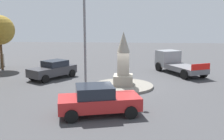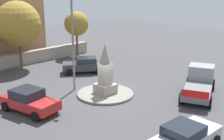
# 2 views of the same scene
# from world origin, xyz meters

# --- Properties ---
(ground_plane) EXTENTS (80.00, 80.00, 0.00)m
(ground_plane) POSITION_xyz_m (0.00, 0.00, 0.00)
(ground_plane) COLOR #424244
(traffic_island) EXTENTS (4.33, 4.33, 0.17)m
(traffic_island) POSITION_xyz_m (0.00, 0.00, 0.08)
(traffic_island) COLOR gray
(traffic_island) RESTS_ON ground
(monument) EXTENTS (1.36, 1.36, 3.82)m
(monument) POSITION_xyz_m (0.00, 0.00, 1.79)
(monument) COLOR #9E9687
(monument) RESTS_ON traffic_island
(streetlamp) EXTENTS (3.76, 0.28, 8.26)m
(streetlamp) POSITION_xyz_m (-2.54, -1.10, 5.01)
(streetlamp) COLOR slate
(streetlamp) RESTS_ON ground
(car_red_parked_right) EXTENTS (4.40, 2.82, 1.53)m
(car_red_parked_right) POSITION_xyz_m (-1.06, -5.75, 0.78)
(car_red_parked_right) COLOR #B22323
(car_red_parked_right) RESTS_ON ground
(car_dark_grey_far_side) EXTENTS (3.60, 4.27, 1.49)m
(car_dark_grey_far_side) POSITION_xyz_m (-5.91, 2.42, 0.77)
(car_dark_grey_far_side) COLOR #38383D
(car_dark_grey_far_side) RESTS_ON ground
(truck_grey_waiting) EXTENTS (4.15, 5.74, 1.95)m
(truck_grey_waiting) POSITION_xyz_m (4.59, 5.70, 0.92)
(truck_grey_waiting) COLOR gray
(truck_grey_waiting) RESTS_ON ground
(tree_near_wall) EXTENTS (2.84, 2.84, 5.29)m
(tree_near_wall) POSITION_xyz_m (-12.16, 6.01, 3.85)
(tree_near_wall) COLOR brown
(tree_near_wall) RESTS_ON ground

